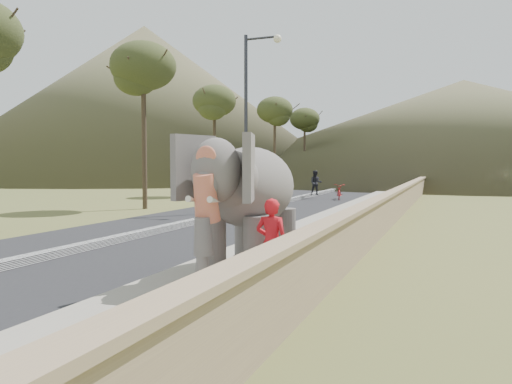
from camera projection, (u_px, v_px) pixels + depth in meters
ground at (199, 304)px, 8.02m from camera, size 160.00×160.00×0.00m
road at (206, 222)px, 19.14m from camera, size 7.00×120.00×0.03m
median at (206, 219)px, 19.13m from camera, size 0.35×120.00×0.22m
walkway at (335, 226)px, 17.31m from camera, size 3.00×120.00×0.15m
parapet at (384, 214)px, 16.67m from camera, size 0.30×120.00×1.10m
lamppost at (252, 105)px, 22.42m from camera, size 1.76×0.36×8.00m
signboard at (248, 177)px, 21.67m from camera, size 0.60×0.08×2.40m
hill_left at (145, 103)px, 72.37m from camera, size 60.00×60.00×22.00m
hill_far at (463, 130)px, 70.81m from camera, size 80.00×80.00×14.00m
elephant_and_man at (251, 205)px, 9.96m from camera, size 2.12×3.54×2.57m
motorcyclist at (330, 189)px, 30.80m from camera, size 2.43×1.94×1.80m
trees at (382, 138)px, 33.37m from camera, size 47.95×43.39×8.39m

